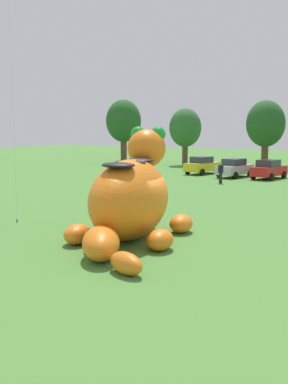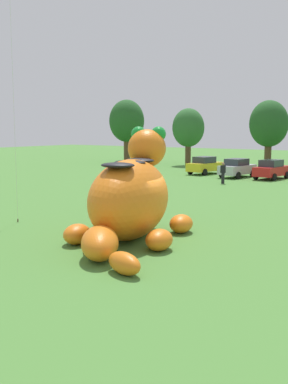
{
  "view_description": "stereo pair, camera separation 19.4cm",
  "coord_description": "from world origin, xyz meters",
  "px_view_note": "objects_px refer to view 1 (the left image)",
  "views": [
    {
      "loc": [
        10.78,
        -15.98,
        4.49
      ],
      "look_at": [
        -0.51,
        0.53,
        1.8
      ],
      "focal_mm": 44.52,
      "sensor_mm": 36.0,
      "label": 1
    },
    {
      "loc": [
        10.94,
        -15.87,
        4.49
      ],
      "look_at": [
        -0.51,
        0.53,
        1.8
      ],
      "focal_mm": 44.52,
      "sensor_mm": 36.0,
      "label": 2
    }
  ],
  "objects_px": {
    "car_yellow": "(202,165)",
    "spectator_near_inflatable": "(221,173)",
    "car_red": "(269,169)",
    "car_silver": "(235,168)",
    "giant_inflatable_creature": "(130,198)"
  },
  "relations": [
    {
      "from": "car_yellow",
      "to": "spectator_near_inflatable",
      "type": "height_order",
      "value": "car_yellow"
    },
    {
      "from": "car_yellow",
      "to": "car_silver",
      "type": "height_order",
      "value": "same"
    },
    {
      "from": "giant_inflatable_creature",
      "to": "car_yellow",
      "type": "height_order",
      "value": "giant_inflatable_creature"
    },
    {
      "from": "car_silver",
      "to": "car_red",
      "type": "xyz_separation_m",
      "value": [
        3.12,
        0.33,
        0.0
      ]
    },
    {
      "from": "car_yellow",
      "to": "car_red",
      "type": "bearing_deg",
      "value": -6.34
    },
    {
      "from": "giant_inflatable_creature",
      "to": "car_red",
      "type": "bearing_deg",
      "value": 97.43
    },
    {
      "from": "car_red",
      "to": "car_yellow",
      "type": "bearing_deg",
      "value": 173.66
    },
    {
      "from": "car_silver",
      "to": "spectator_near_inflatable",
      "type": "relative_size",
      "value": 2.51
    },
    {
      "from": "spectator_near_inflatable",
      "to": "car_yellow",
      "type": "bearing_deg",
      "value": 128.06
    },
    {
      "from": "car_yellow",
      "to": "giant_inflatable_creature",
      "type": "bearing_deg",
      "value": -68.52
    },
    {
      "from": "car_red",
      "to": "car_silver",
      "type": "bearing_deg",
      "value": -173.91
    },
    {
      "from": "giant_inflatable_creature",
      "to": "spectator_near_inflatable",
      "type": "height_order",
      "value": "giant_inflatable_creature"
    },
    {
      "from": "car_yellow",
      "to": "car_red",
      "type": "xyz_separation_m",
      "value": [
        7.01,
        -0.78,
        0.0
      ]
    },
    {
      "from": "car_silver",
      "to": "spectator_near_inflatable",
      "type": "xyz_separation_m",
      "value": [
        1.08,
        -5.24,
        -0.01
      ]
    },
    {
      "from": "car_yellow",
      "to": "spectator_near_inflatable",
      "type": "xyz_separation_m",
      "value": [
        4.97,
        -6.35,
        -0.01
      ]
    }
  ]
}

